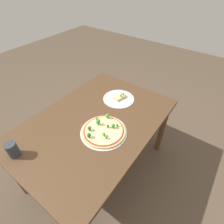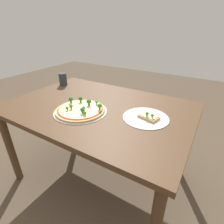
{
  "view_description": "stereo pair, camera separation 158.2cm",
  "coord_description": "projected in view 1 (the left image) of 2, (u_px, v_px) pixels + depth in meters",
  "views": [
    {
      "loc": [
        0.77,
        0.75,
        1.78
      ],
      "look_at": [
        -0.17,
        0.07,
        0.76
      ],
      "focal_mm": 28.0,
      "sensor_mm": 36.0,
      "label": 1
    },
    {
      "loc": [
        -0.72,
        0.97,
        1.3
      ],
      "look_at": [
        -0.17,
        0.07,
        0.76
      ],
      "focal_mm": 28.0,
      "sensor_mm": 36.0,
      "label": 2
    }
  ],
  "objects": [
    {
      "name": "drinking_cup",
      "position": [
        12.0,
        150.0,
        1.2
      ],
      "size": [
        0.08,
        0.08,
        0.12
      ],
      "primitive_type": "cylinder",
      "color": "#2D333D",
      "rests_on": "dining_table"
    },
    {
      "name": "pizza_tray_whole",
      "position": [
        104.0,
        131.0,
        1.39
      ],
      "size": [
        0.38,
        0.38,
        0.07
      ],
      "color": "silver",
      "rests_on": "dining_table"
    },
    {
      "name": "pizza_tray_slice",
      "position": [
        119.0,
        98.0,
        1.73
      ],
      "size": [
        0.31,
        0.31,
        0.05
      ],
      "color": "silver",
      "rests_on": "dining_table"
    },
    {
      "name": "ground_plane",
      "position": [
        99.0,
        167.0,
        1.98
      ],
      "size": [
        8.0,
        8.0,
        0.0
      ],
      "primitive_type": "plane",
      "color": "brown"
    },
    {
      "name": "dining_table",
      "position": [
        95.0,
        128.0,
        1.55
      ],
      "size": [
        1.39,
        0.95,
        0.74
      ],
      "color": "#4C331E",
      "rests_on": "ground_plane"
    }
  ]
}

